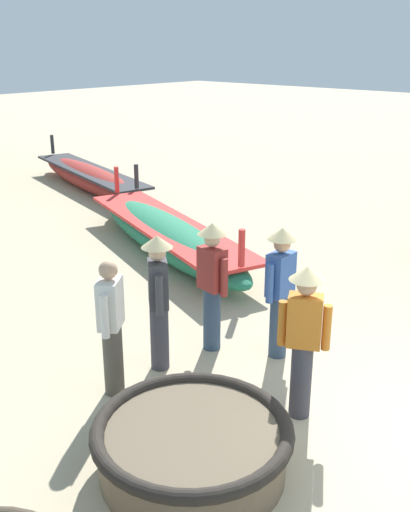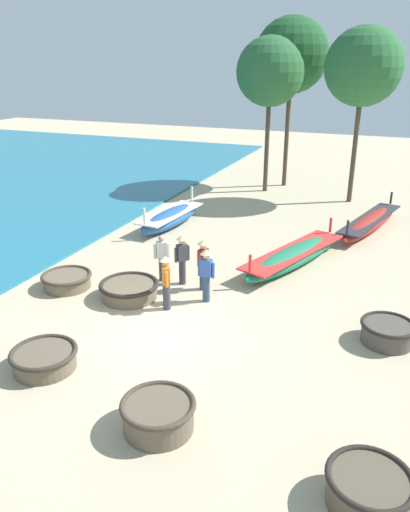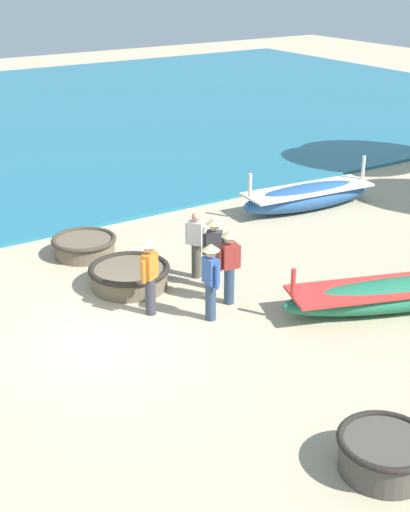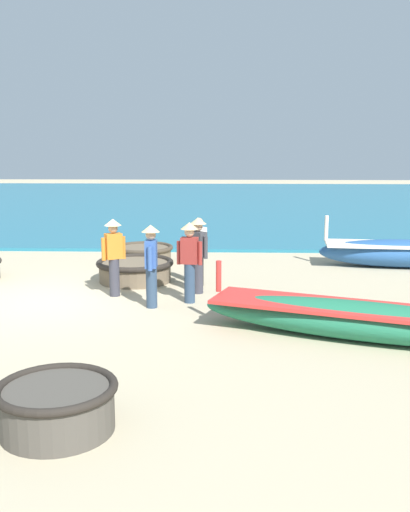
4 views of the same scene
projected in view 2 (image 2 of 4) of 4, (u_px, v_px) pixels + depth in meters
The scene contains 18 objects.
ground_plane at pixel (162, 334), 13.33m from camera, with size 80.00×80.00×0.00m, color #BCAD8C.
coracle_nearest at pixel (388, 332), 12.82m from camera, with size 1.41×1.41×0.57m.
coracle_upturned at pixel (67, 280), 15.94m from camera, with size 1.60×1.60×0.47m.
coracle_weathered at pixel (44, 358), 11.76m from camera, with size 1.59×1.59×0.49m.
coracle_far_right at pixel (369, 489), 8.11m from camera, with size 1.45×1.45×0.63m.
coracle_center at pixel (158, 414), 9.81m from camera, with size 1.51×1.51×0.63m.
coracle_front_left at pixel (129, 289), 15.24m from camera, with size 1.83×1.83×0.51m.
long_boat_green_hull at pixel (170, 218), 21.70m from camera, with size 1.51×4.39×1.34m.
long_boat_red_hull at pixel (370, 223), 21.28m from camera, with size 2.32×5.86×1.10m.
long_boat_blue_hull at pixel (293, 256), 17.64m from camera, with size 2.90×5.65×1.15m.
fisherman_crouching at pixel (182, 256), 15.95m from camera, with size 0.39×0.42×1.67m.
fisherman_hauling at pixel (203, 261), 15.55m from camera, with size 0.36×0.53×1.67m.
fisherman_standing_left at pixel (162, 257), 16.23m from camera, with size 0.45×0.38×1.57m.
fisherman_standing_right at pixel (166, 279), 14.30m from camera, with size 0.36×0.48×1.67m.
fisherman_by_coracle at pixel (206, 272), 14.78m from camera, with size 0.53×0.36×1.67m.
tree_left_mid at pixel (292, 56), 26.33m from camera, with size 3.93×3.93×8.96m.
tree_center at pixel (364, 67), 23.24m from camera, with size 3.65×3.65×8.31m.
tree_leftmost at pixel (270, 72), 25.42m from camera, with size 3.50×3.50×7.96m.
Camera 2 is at (5.40, -10.34, 6.87)m, focal length 35.00 mm.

